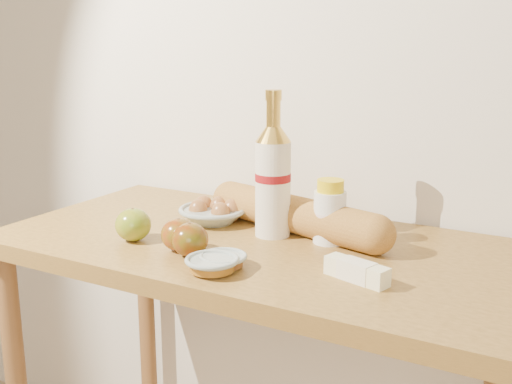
% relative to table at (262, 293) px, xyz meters
% --- Properties ---
extents(back_wall, '(3.50, 0.02, 2.60)m').
position_rel_table_xyz_m(back_wall, '(0.00, 0.33, 0.52)').
color(back_wall, beige).
rests_on(back_wall, ground).
extents(table, '(1.20, 0.60, 0.90)m').
position_rel_table_xyz_m(table, '(0.00, 0.00, 0.00)').
color(table, '#A57A35').
rests_on(table, ground).
extents(bourbon_bottle, '(0.10, 0.10, 0.33)m').
position_rel_table_xyz_m(bourbon_bottle, '(-0.00, 0.05, 0.26)').
color(bourbon_bottle, beige).
rests_on(bourbon_bottle, table).
extents(cream_bottle, '(0.08, 0.08, 0.14)m').
position_rel_table_xyz_m(cream_bottle, '(0.13, 0.07, 0.19)').
color(cream_bottle, white).
rests_on(cream_bottle, table).
extents(egg_bowl, '(0.17, 0.17, 0.06)m').
position_rel_table_xyz_m(egg_bowl, '(-0.18, 0.07, 0.15)').
color(egg_bowl, '#919E99').
rests_on(egg_bowl, table).
extents(baguette, '(0.53, 0.22, 0.09)m').
position_rel_table_xyz_m(baguette, '(0.03, 0.10, 0.17)').
color(baguette, '#BF863A').
rests_on(baguette, table).
extents(apple_yellowgreen, '(0.09, 0.09, 0.07)m').
position_rel_table_xyz_m(apple_yellowgreen, '(-0.25, -0.14, 0.16)').
color(apple_yellowgreen, olive).
rests_on(apple_yellowgreen, table).
extents(apple_redgreen_front, '(0.10, 0.10, 0.07)m').
position_rel_table_xyz_m(apple_redgreen_front, '(-0.13, -0.14, 0.16)').
color(apple_redgreen_front, '#98080B').
rests_on(apple_redgreen_front, table).
extents(apple_redgreen_right, '(0.09, 0.09, 0.07)m').
position_rel_table_xyz_m(apple_redgreen_right, '(-0.09, -0.16, 0.16)').
color(apple_redgreen_right, maroon).
rests_on(apple_redgreen_right, table).
extents(sugar_bowl, '(0.13, 0.13, 0.03)m').
position_rel_table_xyz_m(sugar_bowl, '(0.01, -0.18, 0.14)').
color(sugar_bowl, '#98A6A0').
rests_on(sugar_bowl, table).
extents(syrup_bowl, '(0.12, 0.12, 0.03)m').
position_rel_table_xyz_m(syrup_bowl, '(0.01, -0.22, 0.14)').
color(syrup_bowl, '#97A49F').
rests_on(syrup_bowl, table).
extents(butter_stick, '(0.14, 0.07, 0.04)m').
position_rel_table_xyz_m(butter_stick, '(0.26, -0.12, 0.14)').
color(butter_stick, '#FCF8C3').
rests_on(butter_stick, table).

